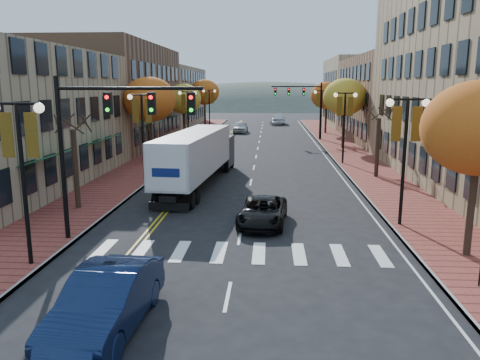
# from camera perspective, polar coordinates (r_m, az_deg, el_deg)

# --- Properties ---
(ground) EXTENTS (200.00, 200.00, 0.00)m
(ground) POSITION_cam_1_polar(r_m,az_deg,el_deg) (17.21, -0.89, -11.15)
(ground) COLOR black
(ground) RESTS_ON ground
(sidewalk_left) EXTENTS (4.00, 85.00, 0.15)m
(sidewalk_left) POSITION_cam_1_polar(r_m,az_deg,el_deg) (49.85, -8.29, 3.78)
(sidewalk_left) COLOR brown
(sidewalk_left) RESTS_ON ground
(sidewalk_right) EXTENTS (4.00, 85.00, 0.15)m
(sidewalk_right) POSITION_cam_1_polar(r_m,az_deg,el_deg) (49.38, 12.65, 3.55)
(sidewalk_right) COLOR brown
(sidewalk_right) RESTS_ON ground
(building_left_mid) EXTENTS (12.00, 24.00, 11.00)m
(building_left_mid) POSITION_cam_1_polar(r_m,az_deg,el_deg) (54.97, -16.00, 9.84)
(building_left_mid) COLOR brown
(building_left_mid) RESTS_ON ground
(building_left_far) EXTENTS (12.00, 26.00, 9.50)m
(building_left_far) POSITION_cam_1_polar(r_m,az_deg,el_deg) (79.00, -9.87, 9.92)
(building_left_far) COLOR #9E8966
(building_left_far) RESTS_ON ground
(building_right_mid) EXTENTS (15.00, 24.00, 10.00)m
(building_right_mid) POSITION_cam_1_polar(r_m,az_deg,el_deg) (60.37, 20.51, 9.20)
(building_right_mid) COLOR brown
(building_right_mid) RESTS_ON ground
(building_right_far) EXTENTS (15.00, 20.00, 11.00)m
(building_right_far) POSITION_cam_1_polar(r_m,az_deg,el_deg) (81.68, 16.09, 10.22)
(building_right_far) COLOR #9E8966
(building_right_far) RESTS_ON ground
(tree_left_a) EXTENTS (0.28, 0.28, 4.20)m
(tree_left_a) POSITION_cam_1_polar(r_m,az_deg,el_deg) (26.32, -19.39, 1.25)
(tree_left_a) COLOR #382619
(tree_left_a) RESTS_ON sidewalk_left
(tree_left_b) EXTENTS (4.48, 4.48, 7.21)m
(tree_left_b) POSITION_cam_1_polar(r_m,az_deg,el_deg) (41.16, -10.96, 9.61)
(tree_left_b) COLOR #382619
(tree_left_b) RESTS_ON sidewalk_left
(tree_left_c) EXTENTS (4.16, 4.16, 6.69)m
(tree_left_c) POSITION_cam_1_polar(r_m,az_deg,el_deg) (56.79, -6.87, 9.79)
(tree_left_c) COLOR #382619
(tree_left_c) RESTS_ON sidewalk_left
(tree_left_d) EXTENTS (4.61, 4.61, 7.42)m
(tree_left_d) POSITION_cam_1_polar(r_m,az_deg,el_deg) (74.55, -4.34, 10.63)
(tree_left_d) COLOR #382619
(tree_left_d) RESTS_ON sidewalk_left
(tree_right_a) EXTENTS (4.16, 4.16, 6.69)m
(tree_right_a) POSITION_cam_1_polar(r_m,az_deg,el_deg) (19.50, 27.12, 5.62)
(tree_right_a) COLOR #382619
(tree_right_a) RESTS_ON sidewalk_right
(tree_right_b) EXTENTS (0.28, 0.28, 4.20)m
(tree_right_b) POSITION_cam_1_polar(r_m,az_deg,el_deg) (34.98, 16.42, 3.81)
(tree_right_b) COLOR #382619
(tree_right_b) RESTS_ON sidewalk_right
(tree_right_c) EXTENTS (4.48, 4.48, 7.21)m
(tree_right_c) POSITION_cam_1_polar(r_m,az_deg,el_deg) (50.44, 12.65, 9.84)
(tree_right_c) COLOR #382619
(tree_right_c) RESTS_ON sidewalk_right
(tree_right_d) EXTENTS (4.35, 4.35, 7.00)m
(tree_right_d) POSITION_cam_1_polar(r_m,az_deg,el_deg) (66.30, 10.51, 10.11)
(tree_right_d) COLOR #382619
(tree_right_d) RESTS_ON sidewalk_right
(lamp_left_a) EXTENTS (1.96, 0.36, 6.05)m
(lamp_left_a) POSITION_cam_1_polar(r_m,az_deg,el_deg) (18.25, -25.16, 3.06)
(lamp_left_a) COLOR black
(lamp_left_a) RESTS_ON ground
(lamp_left_b) EXTENTS (1.96, 0.36, 6.05)m
(lamp_left_b) POSITION_cam_1_polar(r_m,az_deg,el_deg) (33.10, -11.82, 7.18)
(lamp_left_b) COLOR black
(lamp_left_b) RESTS_ON ground
(lamp_left_c) EXTENTS (1.96, 0.36, 6.05)m
(lamp_left_c) POSITION_cam_1_polar(r_m,az_deg,el_deg) (50.66, -6.40, 8.74)
(lamp_left_c) COLOR black
(lamp_left_c) RESTS_ON ground
(lamp_left_d) EXTENTS (1.96, 0.36, 6.05)m
(lamp_left_d) POSITION_cam_1_polar(r_m,az_deg,el_deg) (68.44, -3.76, 9.47)
(lamp_left_d) COLOR black
(lamp_left_d) RESTS_ON ground
(lamp_right_a) EXTENTS (1.96, 0.36, 6.05)m
(lamp_right_a) POSITION_cam_1_polar(r_m,az_deg,el_deg) (22.82, 19.54, 4.96)
(lamp_right_a) COLOR black
(lamp_right_a) RESTS_ON ground
(lamp_right_b) EXTENTS (1.96, 0.36, 6.05)m
(lamp_right_b) POSITION_cam_1_polar(r_m,az_deg,el_deg) (40.38, 12.64, 7.87)
(lamp_right_b) COLOR black
(lamp_right_b) RESTS_ON ground
(lamp_right_c) EXTENTS (1.96, 0.36, 6.05)m
(lamp_right_c) POSITION_cam_1_polar(r_m,az_deg,el_deg) (58.22, 9.92, 8.99)
(lamp_right_c) COLOR black
(lamp_right_c) RESTS_ON ground
(traffic_mast_near) EXTENTS (6.10, 0.35, 7.00)m
(traffic_mast_near) POSITION_cam_1_polar(r_m,az_deg,el_deg) (20.08, -16.11, 6.17)
(traffic_mast_near) COLOR black
(traffic_mast_near) RESTS_ON ground
(traffic_mast_far) EXTENTS (6.10, 0.34, 7.00)m
(traffic_mast_far) POSITION_cam_1_polar(r_m,az_deg,el_deg) (58.01, 7.92, 9.66)
(traffic_mast_far) COLOR black
(traffic_mast_far) RESTS_ON ground
(semi_truck) EXTENTS (3.62, 14.95, 3.70)m
(semi_truck) POSITION_cam_1_polar(r_m,az_deg,el_deg) (31.21, -5.03, 3.20)
(semi_truck) COLOR black
(semi_truck) RESTS_ON ground
(navy_sedan) EXTENTS (2.06, 5.28, 1.71)m
(navy_sedan) POSITION_cam_1_polar(r_m,az_deg,el_deg) (13.62, -15.96, -14.00)
(navy_sedan) COLOR #0E1938
(navy_sedan) RESTS_ON ground
(black_suv) EXTENTS (2.57, 4.82, 1.29)m
(black_suv) POSITION_cam_1_polar(r_m,az_deg,el_deg) (22.65, 2.79, -3.84)
(black_suv) COLOR black
(black_suv) RESTS_ON ground
(car_far_white) EXTENTS (2.07, 4.80, 1.61)m
(car_far_white) POSITION_cam_1_polar(r_m,az_deg,el_deg) (67.10, 0.07, 6.47)
(car_far_white) COLOR silver
(car_far_white) RESTS_ON ground
(car_far_silver) EXTENTS (2.08, 4.27, 1.20)m
(car_far_silver) POSITION_cam_1_polar(r_m,az_deg,el_deg) (80.50, 4.38, 7.12)
(car_far_silver) COLOR #B5B5BD
(car_far_silver) RESTS_ON ground
(car_far_oncoming) EXTENTS (2.22, 5.04, 1.61)m
(car_far_oncoming) POSITION_cam_1_polar(r_m,az_deg,el_deg) (82.02, 4.83, 7.34)
(car_far_oncoming) COLOR #B4B4BC
(car_far_oncoming) RESTS_ON ground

